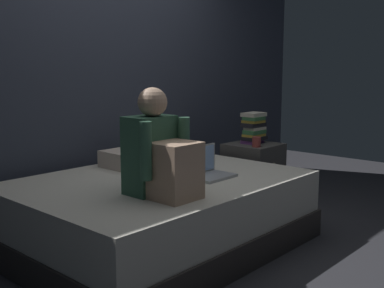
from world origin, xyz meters
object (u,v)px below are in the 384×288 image
at_px(bed, 159,213).
at_px(laptop, 207,169).
at_px(nightstand, 253,175).
at_px(mug, 256,142).
at_px(pillow, 140,157).
at_px(person_sitting, 160,155).
at_px(book_stack, 254,128).

relative_size(bed, laptop, 6.25).
relative_size(bed, nightstand, 3.40).
bearing_deg(mug, laptop, -167.22).
relative_size(pillow, mug, 6.22).
bearing_deg(mug, nightstand, 42.69).
height_order(person_sitting, mug, person_sitting).
distance_m(nightstand, book_stack, 0.44).
xyz_separation_m(nightstand, pillow, (-1.08, 0.35, 0.28)).
distance_m(person_sitting, mug, 1.52).
relative_size(bed, book_stack, 7.07).
relative_size(bed, pillow, 3.57).
bearing_deg(person_sitting, pillow, 55.94).
bearing_deg(book_stack, nightstand, -143.73).
distance_m(laptop, mug, 0.94).
distance_m(nightstand, person_sitting, 1.73).
xyz_separation_m(laptop, pillow, (-0.03, 0.68, 0.01)).
bearing_deg(pillow, book_stack, -16.64).
bearing_deg(laptop, nightstand, 17.39).
height_order(person_sitting, laptop, person_sitting).
bearing_deg(bed, person_sitting, -132.98).
distance_m(bed, pillow, 0.59).
bearing_deg(book_stack, bed, -174.92).
bearing_deg(book_stack, person_sitting, -164.58).
relative_size(nightstand, person_sitting, 0.90).
bearing_deg(mug, person_sitting, -168.14).
relative_size(pillow, book_stack, 1.98).
distance_m(nightstand, mug, 0.38).
bearing_deg(pillow, nightstand, -18.10).
bearing_deg(bed, nightstand, 4.25).
distance_m(book_stack, mug, 0.23).
bearing_deg(nightstand, laptop, -162.61).
xyz_separation_m(laptop, book_stack, (1.08, 0.35, 0.17)).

